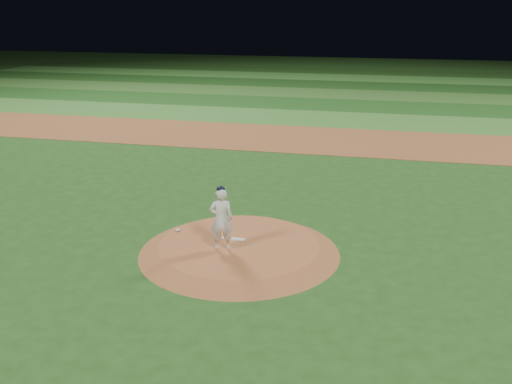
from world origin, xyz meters
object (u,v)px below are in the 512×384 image
(rosin_bag, at_px, (178,230))
(pitcher_on_mound, at_px, (221,219))
(pitching_rubber, at_px, (233,239))
(pitchers_mound, at_px, (239,248))

(rosin_bag, distance_m, pitcher_on_mound, 2.04)
(pitcher_on_mound, bearing_deg, pitching_rubber, 80.47)
(pitcher_on_mound, bearing_deg, rosin_bag, 149.80)
(rosin_bag, height_order, pitcher_on_mound, pitcher_on_mound)
(rosin_bag, bearing_deg, pitcher_on_mound, -30.20)
(pitchers_mound, height_order, rosin_bag, rosin_bag)
(pitchers_mound, relative_size, pitching_rubber, 8.31)
(pitchers_mound, xyz_separation_m, pitching_rubber, (-0.24, 0.26, 0.14))
(pitchers_mound, distance_m, pitching_rubber, 0.38)
(rosin_bag, relative_size, pitcher_on_mound, 0.08)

